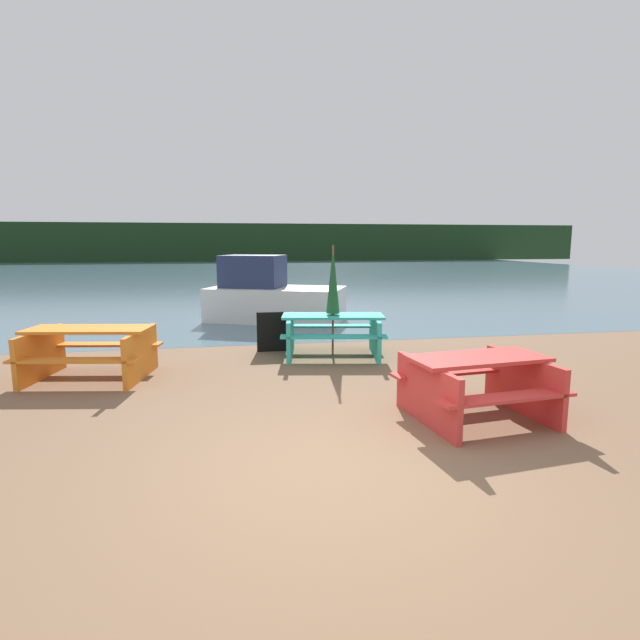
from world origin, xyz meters
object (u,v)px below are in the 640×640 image
object	(u,v)px
picnic_table_orange	(90,348)
boat	(271,297)
signboard	(271,332)
umbrella_darkgreen	(333,280)
picnic_table_teal	(333,331)
picnic_table_red	(477,381)

from	to	relation	value
picnic_table_orange	boat	xyz separation A→B (m)	(3.18, 5.19, 0.16)
boat	signboard	distance (m)	3.78
picnic_table_orange	umbrella_darkgreen	size ratio (longest dim) A/B	1.00
picnic_table_orange	picnic_table_teal	world-z (taller)	picnic_table_orange
picnic_table_teal	umbrella_darkgreen	world-z (taller)	umbrella_darkgreen
picnic_table_red	boat	distance (m)	8.04
picnic_table_teal	umbrella_darkgreen	size ratio (longest dim) A/B	1.02
picnic_table_red	picnic_table_orange	world-z (taller)	picnic_table_orange
picnic_table_red	boat	size ratio (longest dim) A/B	0.45
umbrella_darkgreen	boat	bearing A→B (deg)	99.70
picnic_table_teal	signboard	xyz separation A→B (m)	(-1.06, 0.58, -0.09)
picnic_table_teal	signboard	bearing A→B (deg)	151.28
picnic_table_teal	umbrella_darkgreen	xyz separation A→B (m)	(0.00, 0.00, 0.92)
umbrella_darkgreen	picnic_table_orange	bearing A→B (deg)	-167.81
picnic_table_red	signboard	bearing A→B (deg)	116.43
picnic_table_red	umbrella_darkgreen	bearing A→B (deg)	105.48
picnic_table_teal	umbrella_darkgreen	bearing A→B (deg)	90.00
picnic_table_orange	umbrella_darkgreen	distance (m)	4.11
picnic_table_orange	picnic_table_teal	size ratio (longest dim) A/B	0.98
picnic_table_orange	umbrella_darkgreen	bearing A→B (deg)	12.19
picnic_table_red	boat	world-z (taller)	boat
picnic_table_orange	boat	bearing A→B (deg)	58.52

